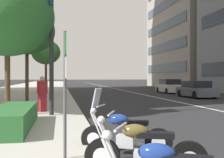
# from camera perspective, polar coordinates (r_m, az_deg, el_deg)

# --- Properties ---
(sidewalk_right_plaza) EXTENTS (160.00, 9.97, 0.15)m
(sidewalk_right_plaza) POSITION_cam_1_polar(r_m,az_deg,el_deg) (33.26, -16.99, -2.46)
(sidewalk_right_plaza) COLOR #B2ADA3
(sidewalk_right_plaza) RESTS_ON ground
(lane_centre_stripe) EXTENTS (110.00, 0.16, 0.01)m
(lane_centre_stripe) POSITION_cam_1_polar(r_m,az_deg,el_deg) (38.84, 1.82, -2.14)
(lane_centre_stripe) COLOR silver
(lane_centre_stripe) RESTS_ON ground
(motorcycle_under_tarp) EXTENTS (0.89, 2.05, 1.09)m
(motorcycle_under_tarp) POSITION_cam_1_polar(r_m,az_deg,el_deg) (5.27, 6.14, -13.88)
(motorcycle_under_tarp) COLOR black
(motorcycle_under_tarp) RESTS_ON ground
(motorcycle_second_in_row) EXTENTS (1.00, 1.93, 1.46)m
(motorcycle_second_in_row) POSITION_cam_1_polar(r_m,az_deg,el_deg) (6.69, 2.28, -10.67)
(motorcycle_second_in_row) COLOR black
(motorcycle_second_in_row) RESTS_ON ground
(car_following_behind) EXTENTS (4.23, 1.96, 1.40)m
(car_following_behind) POSITION_cam_1_polar(r_m,az_deg,el_deg) (25.59, 16.01, -2.00)
(car_following_behind) COLOR #4C515B
(car_following_behind) RESTS_ON ground
(car_mid_block_traffic) EXTENTS (4.51, 1.93, 1.49)m
(car_mid_block_traffic) POSITION_cam_1_polar(r_m,az_deg,el_deg) (32.10, 11.13, -1.44)
(car_mid_block_traffic) COLOR beige
(car_mid_block_traffic) RESTS_ON ground
(parking_sign_by_curb) EXTENTS (0.32, 0.06, 2.44)m
(parking_sign_by_curb) POSITION_cam_1_polar(r_m,az_deg,el_deg) (5.67, -9.05, 0.01)
(parking_sign_by_curb) COLOR #47494C
(parking_sign_by_curb) RESTS_ON sidewalk_right_plaza
(street_lamp_with_banners) EXTENTS (1.26, 2.06, 7.79)m
(street_lamp_with_banners) POSITION_cam_1_polar(r_m,az_deg,el_deg) (12.74, -10.34, 14.78)
(street_lamp_with_banners) COLOR #232326
(street_lamp_with_banners) RESTS_ON sidewalk_right_plaza
(clipped_hedge_bed) EXTENTS (4.47, 1.10, 0.63)m
(clipped_hedge_bed) POSITION_cam_1_polar(r_m,az_deg,el_deg) (9.64, -18.51, -7.06)
(clipped_hedge_bed) COLOR #28602D
(clipped_hedge_bed) RESTS_ON sidewalk_right_plaza
(street_tree_near_plaza_corner) EXTENTS (3.80, 3.80, 5.64)m
(street_tree_near_plaza_corner) POSITION_cam_1_polar(r_m,az_deg,el_deg) (12.95, -19.62, 11.31)
(street_tree_near_plaza_corner) COLOR #473323
(street_tree_near_plaza_corner) RESTS_ON sidewalk_right_plaza
(street_tree_by_lamp_post) EXTENTS (3.55, 3.55, 6.03)m
(street_tree_by_lamp_post) POSITION_cam_1_polar(r_m,az_deg,el_deg) (19.81, -16.16, 8.91)
(street_tree_by_lamp_post) COLOR #473323
(street_tree_by_lamp_post) RESTS_ON sidewalk_right_plaza
(street_tree_far_plaza) EXTENTS (2.73, 2.73, 5.08)m
(street_tree_far_plaza) POSITION_cam_1_polar(r_m,az_deg,el_deg) (28.70, -12.68, 5.05)
(street_tree_far_plaza) COLOR #473323
(street_tree_far_plaza) RESTS_ON sidewalk_right_plaza
(pedestrian_on_plaza) EXTENTS (0.44, 0.48, 1.59)m
(pedestrian_on_plaza) POSITION_cam_1_polar(r_m,az_deg,el_deg) (13.67, -13.35, -2.84)
(pedestrian_on_plaza) COLOR maroon
(pedestrian_on_plaza) RESTS_ON sidewalk_right_plaza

